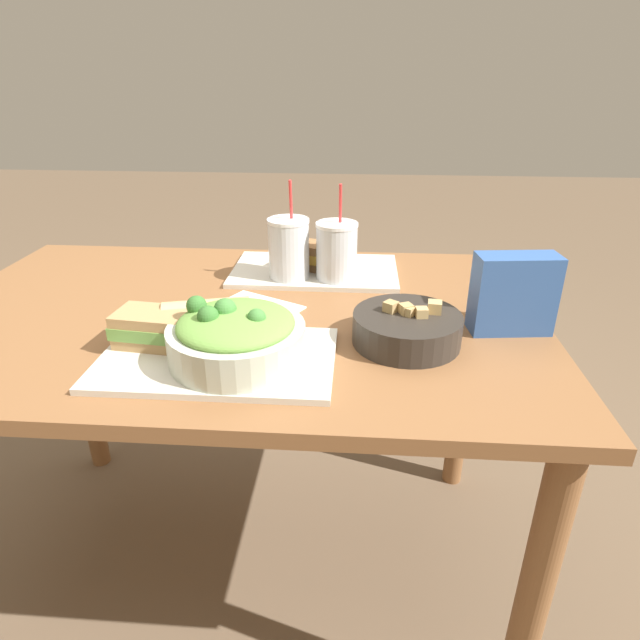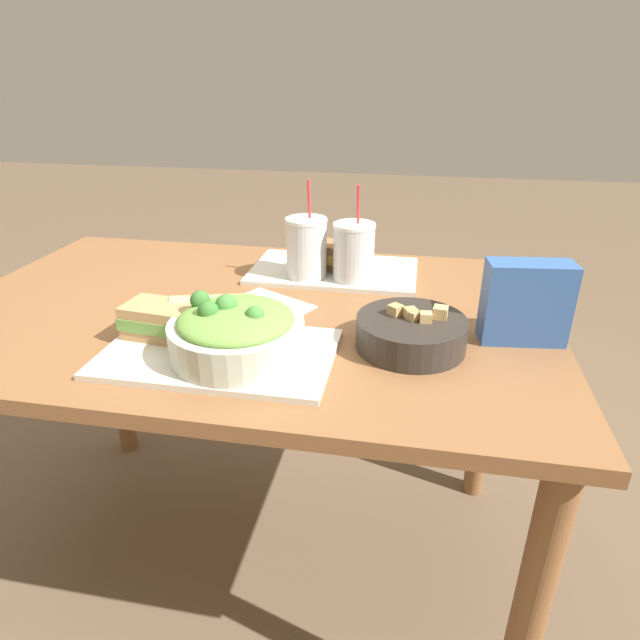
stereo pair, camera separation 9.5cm
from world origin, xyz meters
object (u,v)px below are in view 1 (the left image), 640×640
salad_bowl (236,335)px  baguette_near (209,317)px  drink_cup_red (337,253)px  chip_bag (513,294)px  soup_bowl (407,327)px  drink_cup_dark (289,250)px  sandwich_far (316,256)px  sandwich_near (157,328)px  napkin_folded (257,308)px

salad_bowl → baguette_near: 0.12m
drink_cup_red → chip_bag: (0.36, -0.24, 0.00)m
salad_bowl → soup_bowl: salad_bowl is taller
drink_cup_red → chip_bag: 0.43m
drink_cup_dark → chip_bag: bearing=-27.0°
baguette_near → drink_cup_red: drink_cup_red is taller
salad_bowl → baguette_near: size_ratio=1.37×
salad_bowl → soup_bowl: 0.32m
salad_bowl → sandwich_far: size_ratio=1.49×
drink_cup_dark → chip_bag: (0.47, -0.24, -0.00)m
sandwich_near → drink_cup_dark: drink_cup_dark is taller
sandwich_far → drink_cup_dark: 0.10m
chip_bag → soup_bowl: bearing=-168.4°
drink_cup_dark → soup_bowl: bearing=-49.3°
chip_bag → drink_cup_red: bearing=139.7°
baguette_near → sandwich_far: size_ratio=1.09×
salad_bowl → sandwich_near: (-0.16, 0.04, -0.01)m
sandwich_near → baguette_near: size_ratio=0.92×
soup_bowl → baguette_near: size_ratio=1.17×
soup_bowl → sandwich_near: bearing=-172.5°
chip_bag → drink_cup_dark: bearing=146.7°
drink_cup_dark → napkin_folded: size_ratio=1.09×
sandwich_near → drink_cup_dark: size_ratio=0.68×
salad_bowl → sandwich_far: bearing=78.2°
sandwich_far → chip_bag: size_ratio=0.99×
sandwich_near → chip_bag: chip_bag is taller
baguette_near → drink_cup_red: (0.23, 0.32, 0.03)m
drink_cup_red → napkin_folded: drink_cup_red is taller
napkin_folded → sandwich_far: bearing=65.2°
baguette_near → chip_bag: (0.59, 0.08, 0.03)m
chip_bag → napkin_folded: chip_bag is taller
salad_bowl → sandwich_near: salad_bowl is taller
drink_cup_dark → sandwich_far: bearing=49.3°
sandwich_far → napkin_folded: sandwich_far is taller
soup_bowl → sandwich_far: bearing=118.4°
baguette_near → chip_bag: bearing=-97.6°
drink_cup_red → soup_bowl: bearing=-64.2°
napkin_folded → baguette_near: bearing=-113.5°
soup_bowl → baguette_near: (-0.38, -0.01, 0.01)m
salad_bowl → soup_bowl: (0.30, 0.11, -0.03)m
chip_bag → baguette_near: bearing=-178.6°
drink_cup_red → napkin_folded: (-0.17, -0.17, -0.08)m
sandwich_far → chip_bag: chip_bag is taller
soup_bowl → napkin_folded: (-0.32, 0.14, -0.03)m
drink_cup_red → sandwich_far: bearing=128.2°
drink_cup_red → napkin_folded: 0.25m
baguette_near → sandwich_far: (0.18, 0.39, -0.00)m
baguette_near → drink_cup_dark: (0.12, 0.32, 0.03)m
sandwich_far → drink_cup_red: 0.09m
sandwich_far → drink_cup_red: drink_cup_red is taller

